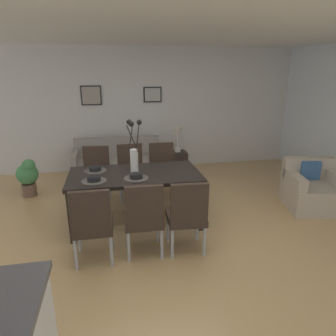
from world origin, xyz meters
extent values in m
plane|color=tan|center=(0.00, 0.00, 0.00)|extent=(9.00, 9.00, 0.00)
cube|color=silver|center=(0.00, 3.25, 1.30)|extent=(9.00, 0.10, 2.60)
cube|color=white|center=(0.00, 0.40, 2.64)|extent=(9.00, 7.20, 0.08)
cube|color=black|center=(-0.21, 0.60, 0.71)|extent=(1.80, 0.95, 0.05)
cube|color=black|center=(0.63, 1.01, 0.34)|extent=(0.07, 0.07, 0.69)
cube|color=black|center=(-1.05, 1.01, 0.34)|extent=(0.07, 0.07, 0.69)
cube|color=black|center=(0.63, 0.19, 0.34)|extent=(0.07, 0.07, 0.69)
cube|color=black|center=(-1.05, 0.19, 0.34)|extent=(0.07, 0.07, 0.69)
cube|color=#33261E|center=(-0.76, -0.21, 0.42)|extent=(0.45, 0.45, 0.08)
cube|color=#33261E|center=(-0.76, -0.40, 0.68)|extent=(0.42, 0.06, 0.48)
cylinder|color=#9EA0A5|center=(-0.57, -0.03, 0.19)|extent=(0.04, 0.04, 0.38)
cylinder|color=#9EA0A5|center=(-0.95, -0.02, 0.19)|extent=(0.04, 0.04, 0.38)
cylinder|color=#9EA0A5|center=(-0.57, -0.41, 0.19)|extent=(0.04, 0.04, 0.38)
cylinder|color=#9EA0A5|center=(-0.95, -0.40, 0.19)|extent=(0.04, 0.04, 0.38)
cube|color=#33261E|center=(-0.77, 1.38, 0.42)|extent=(0.47, 0.47, 0.08)
cube|color=#33261E|center=(-0.76, 1.57, 0.68)|extent=(0.42, 0.09, 0.48)
cylinder|color=#9EA0A5|center=(-0.98, 1.20, 0.19)|extent=(0.04, 0.04, 0.38)
cylinder|color=#9EA0A5|center=(-0.60, 1.17, 0.19)|extent=(0.04, 0.04, 0.38)
cylinder|color=#9EA0A5|center=(-0.95, 1.58, 0.19)|extent=(0.04, 0.04, 0.38)
cylinder|color=#9EA0A5|center=(-0.57, 1.55, 0.19)|extent=(0.04, 0.04, 0.38)
cube|color=#33261E|center=(-0.18, -0.18, 0.42)|extent=(0.45, 0.45, 0.08)
cube|color=#33261E|center=(-0.19, -0.37, 0.68)|extent=(0.42, 0.07, 0.48)
cylinder|color=#9EA0A5|center=(0.01, 0.01, 0.19)|extent=(0.04, 0.04, 0.38)
cylinder|color=#9EA0A5|center=(-0.37, 0.02, 0.19)|extent=(0.04, 0.04, 0.38)
cylinder|color=#9EA0A5|center=(0.00, -0.37, 0.19)|extent=(0.04, 0.04, 0.38)
cylinder|color=#9EA0A5|center=(-0.38, -0.36, 0.19)|extent=(0.04, 0.04, 0.38)
cube|color=#33261E|center=(-0.19, 1.42, 0.42)|extent=(0.46, 0.46, 0.08)
cube|color=#33261E|center=(-0.20, 1.61, 0.68)|extent=(0.42, 0.08, 0.48)
cylinder|color=#9EA0A5|center=(-0.37, 1.22, 0.19)|extent=(0.04, 0.04, 0.38)
cylinder|color=#9EA0A5|center=(0.01, 1.24, 0.19)|extent=(0.04, 0.04, 0.38)
cylinder|color=#9EA0A5|center=(-0.39, 1.60, 0.19)|extent=(0.04, 0.04, 0.38)
cylinder|color=#9EA0A5|center=(-0.01, 1.62, 0.19)|extent=(0.04, 0.04, 0.38)
cube|color=#33261E|center=(0.32, -0.21, 0.42)|extent=(0.47, 0.47, 0.08)
cube|color=#33261E|center=(0.31, -0.40, 0.68)|extent=(0.42, 0.09, 0.48)
cylinder|color=#9EA0A5|center=(0.52, -0.04, 0.19)|extent=(0.04, 0.04, 0.38)
cylinder|color=#9EA0A5|center=(0.14, -0.01, 0.19)|extent=(0.04, 0.04, 0.38)
cylinder|color=#9EA0A5|center=(0.50, -0.42, 0.19)|extent=(0.04, 0.04, 0.38)
cylinder|color=#9EA0A5|center=(0.12, -0.39, 0.19)|extent=(0.04, 0.04, 0.38)
cube|color=#33261E|center=(0.34, 1.41, 0.42)|extent=(0.45, 0.45, 0.08)
cube|color=#33261E|center=(0.34, 1.60, 0.68)|extent=(0.42, 0.07, 0.48)
cylinder|color=#9EA0A5|center=(0.15, 1.22, 0.19)|extent=(0.04, 0.04, 0.38)
cylinder|color=#9EA0A5|center=(0.53, 1.22, 0.19)|extent=(0.04, 0.04, 0.38)
cylinder|color=#9EA0A5|center=(0.15, 1.60, 0.19)|extent=(0.04, 0.04, 0.38)
cylinder|color=#9EA0A5|center=(0.53, 1.60, 0.19)|extent=(0.04, 0.04, 0.38)
cylinder|color=silver|center=(-0.21, 0.60, 0.91)|extent=(0.11, 0.11, 0.34)
cylinder|color=black|center=(-0.15, 0.62, 1.24)|extent=(0.05, 0.12, 0.37)
sphere|color=black|center=(-0.12, 0.63, 1.44)|extent=(0.07, 0.07, 0.07)
cylinder|color=black|center=(-0.24, 0.65, 1.24)|extent=(0.08, 0.05, 0.38)
sphere|color=black|center=(-0.25, 0.68, 1.44)|extent=(0.07, 0.07, 0.07)
cylinder|color=black|center=(-0.22, 0.54, 1.24)|extent=(0.15, 0.06, 0.36)
sphere|color=black|center=(-0.23, 0.52, 1.44)|extent=(0.07, 0.07, 0.07)
cylinder|color=#4C4742|center=(-0.75, 0.39, 0.74)|extent=(0.32, 0.32, 0.01)
cylinder|color=black|center=(-0.75, 0.39, 0.78)|extent=(0.17, 0.17, 0.06)
cylinder|color=black|center=(-0.75, 0.39, 0.79)|extent=(0.13, 0.13, 0.04)
cylinder|color=#4C4742|center=(-0.75, 0.81, 0.74)|extent=(0.32, 0.32, 0.01)
cylinder|color=black|center=(-0.75, 0.81, 0.78)|extent=(0.17, 0.17, 0.06)
cylinder|color=black|center=(-0.75, 0.81, 0.79)|extent=(0.13, 0.13, 0.04)
cylinder|color=#4C4742|center=(-0.21, 0.39, 0.74)|extent=(0.32, 0.32, 0.01)
cylinder|color=black|center=(-0.21, 0.39, 0.78)|extent=(0.17, 0.17, 0.06)
cylinder|color=black|center=(-0.21, 0.39, 0.79)|extent=(0.13, 0.13, 0.04)
cube|color=gray|center=(-0.38, 2.45, 0.21)|extent=(1.72, 0.84, 0.42)
cube|color=gray|center=(-0.38, 2.79, 0.61)|extent=(1.72, 0.16, 0.38)
cube|color=gray|center=(0.43, 2.45, 0.52)|extent=(0.10, 0.84, 0.20)
cube|color=gray|center=(-1.19, 2.45, 0.52)|extent=(0.10, 0.84, 0.20)
cube|color=black|center=(0.83, 2.45, 0.26)|extent=(0.36, 0.36, 0.52)
cylinder|color=beige|center=(0.83, 2.45, 0.56)|extent=(0.12, 0.12, 0.08)
cylinder|color=beige|center=(0.83, 2.45, 0.74)|extent=(0.02, 0.02, 0.30)
cone|color=silver|center=(0.83, 2.45, 0.94)|extent=(0.22, 0.22, 0.18)
cube|color=#B7A893|center=(2.59, 0.52, 0.20)|extent=(0.95, 0.95, 0.40)
cube|color=#B7A893|center=(2.66, 0.83, 0.57)|extent=(0.82, 0.33, 0.35)
cube|color=#B7A893|center=(2.27, 0.57, 0.49)|extent=(0.28, 0.69, 0.18)
cube|color=#386093|center=(2.64, 0.73, 0.56)|extent=(0.31, 0.14, 0.30)
cube|color=black|center=(-0.85, 3.18, 1.62)|extent=(0.42, 0.02, 0.40)
cube|color=#9E9389|center=(-0.85, 3.17, 1.62)|extent=(0.37, 0.01, 0.35)
cube|color=black|center=(0.43, 3.18, 1.62)|extent=(0.39, 0.02, 0.32)
cube|color=#B2B2AD|center=(0.43, 3.17, 1.62)|extent=(0.34, 0.01, 0.27)
cylinder|color=brown|center=(-1.95, 1.91, 0.11)|extent=(0.24, 0.24, 0.22)
sphere|color=#42844C|center=(-1.95, 1.91, 0.40)|extent=(0.36, 0.36, 0.36)
sphere|color=#42844C|center=(-1.90, 1.88, 0.56)|extent=(0.22, 0.22, 0.22)
camera|label=1|loc=(-0.51, -3.34, 2.07)|focal=32.05mm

